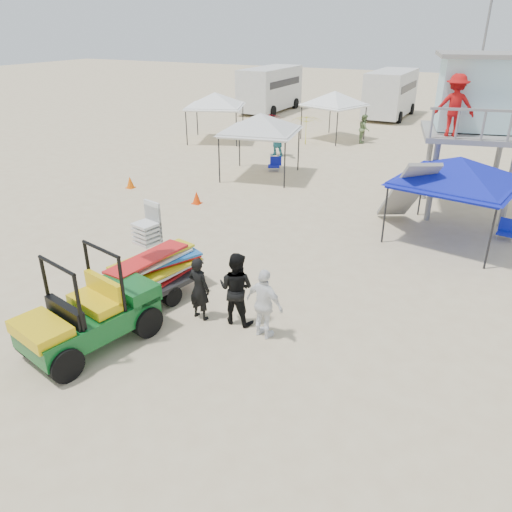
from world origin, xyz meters
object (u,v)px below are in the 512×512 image
at_px(man_left, 199,289).
at_px(canopy_blue, 460,161).
at_px(lifeguard_tower, 476,100).
at_px(surf_trailer, 154,265).
at_px(utility_cart, 85,306).

distance_m(man_left, canopy_blue, 9.15).
height_order(man_left, lifeguard_tower, lifeguard_tower).
height_order(surf_trailer, lifeguard_tower, lifeguard_tower).
distance_m(utility_cart, surf_trailer, 2.34).
height_order(surf_trailer, man_left, surf_trailer).
height_order(man_left, canopy_blue, canopy_blue).
xyz_separation_m(utility_cart, surf_trailer, (0.01, 2.34, -0.07)).
xyz_separation_m(man_left, canopy_blue, (4.56, 7.73, 1.78)).
bearing_deg(surf_trailer, lifeguard_tower, 60.24).
bearing_deg(utility_cart, surf_trailer, 89.79).
relative_size(utility_cart, man_left, 1.93).
height_order(surf_trailer, canopy_blue, canopy_blue).
xyz_separation_m(utility_cart, lifeguard_tower, (6.01, 12.84, 3.01)).
height_order(utility_cart, lifeguard_tower, lifeguard_tower).
height_order(utility_cart, man_left, utility_cart).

